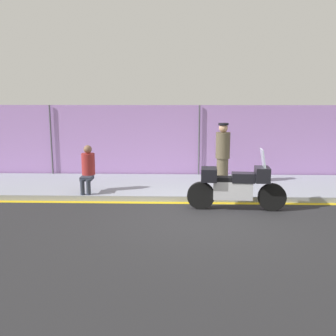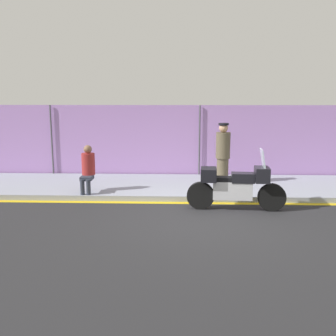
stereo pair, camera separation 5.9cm
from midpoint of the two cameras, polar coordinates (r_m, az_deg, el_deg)
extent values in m
plane|color=#262628|center=(8.67, 5.85, -7.30)|extent=(120.00, 120.00, 0.00)
cube|color=#8E93A3|center=(11.28, 4.95, -2.70)|extent=(35.04, 2.82, 0.14)
cube|color=gold|center=(9.84, 5.38, -5.09)|extent=(35.04, 0.18, 0.01)
cube|color=#AD7FC6|center=(12.56, 4.69, 3.76)|extent=(33.29, 0.08, 2.34)
cylinder|color=#4C4C51|center=(13.11, -16.39, 3.65)|extent=(0.05, 0.05, 2.34)
cylinder|color=#4C4C51|center=(12.46, 4.71, 3.70)|extent=(0.05, 0.05, 2.34)
cylinder|color=black|center=(9.41, 15.00, -4.14)|extent=(0.65, 0.18, 0.64)
cylinder|color=black|center=(9.28, 4.92, -4.01)|extent=(0.65, 0.18, 0.64)
cube|color=silver|center=(9.27, 9.52, -3.19)|extent=(0.92, 0.34, 0.43)
cube|color=black|center=(9.22, 11.00, -1.38)|extent=(0.54, 0.34, 0.22)
cube|color=black|center=(9.20, 8.95, -1.59)|extent=(0.62, 0.32, 0.10)
cube|color=black|center=(9.25, 13.65, -0.93)|extent=(0.35, 0.50, 0.34)
cube|color=silver|center=(9.19, 13.76, 1.39)|extent=(0.13, 0.43, 0.42)
cube|color=black|center=(9.17, 6.10, -0.93)|extent=(0.39, 0.53, 0.30)
cylinder|color=brown|center=(11.33, 8.05, -0.42)|extent=(0.33, 0.33, 0.74)
cylinder|color=brown|center=(11.22, 8.15, 3.27)|extent=(0.41, 0.41, 0.74)
sphere|color=tan|center=(11.17, 8.21, 5.78)|extent=(0.25, 0.25, 0.25)
cylinder|color=black|center=(11.16, 8.23, 6.33)|extent=(0.29, 0.29, 0.06)
cylinder|color=#2D3342|center=(10.23, -12.16, -2.72)|extent=(0.11, 0.11, 0.40)
cylinder|color=#2D3342|center=(10.19, -11.31, -2.74)|extent=(0.11, 0.11, 0.40)
cube|color=#2D3342|center=(10.36, -11.52, -1.41)|extent=(0.29, 0.40, 0.10)
cylinder|color=maroon|center=(10.49, -11.34, 0.58)|extent=(0.35, 0.35, 0.56)
sphere|color=brown|center=(10.43, -11.41, 2.69)|extent=(0.21, 0.21, 0.21)
camera|label=1|loc=(0.03, -89.84, 0.03)|focal=42.00mm
camera|label=2|loc=(0.03, 90.16, -0.03)|focal=42.00mm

